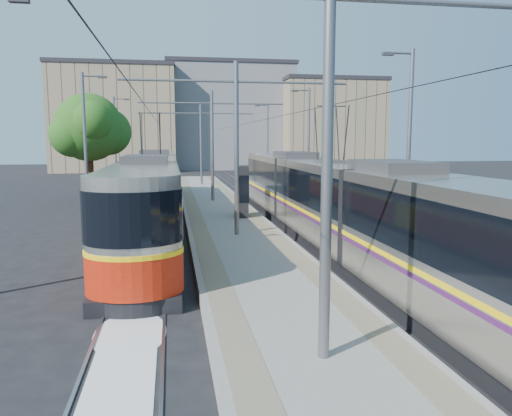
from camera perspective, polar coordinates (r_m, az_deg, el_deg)
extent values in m
plane|color=black|center=(13.20, 2.42, -10.72)|extent=(160.00, 160.00, 0.00)
cube|color=gray|center=(29.63, -4.46, -0.08)|extent=(4.00, 50.00, 0.30)
cube|color=gray|center=(29.52, -7.27, 0.15)|extent=(0.70, 50.00, 0.01)
cube|color=gray|center=(29.78, -1.68, 0.28)|extent=(0.70, 50.00, 0.01)
cube|color=gray|center=(29.58, -12.81, -0.53)|extent=(0.07, 70.00, 0.03)
cube|color=gray|center=(29.54, -10.03, -0.47)|extent=(0.07, 70.00, 0.03)
cube|color=gray|center=(30.05, 1.03, -0.21)|extent=(0.07, 70.00, 0.03)
cube|color=gray|center=(30.34, 3.69, -0.15)|extent=(0.07, 70.00, 0.03)
cube|color=silver|center=(10.18, -14.83, -16.72)|extent=(1.20, 5.00, 0.01)
cube|color=black|center=(25.70, -11.69, -1.31)|extent=(2.30, 27.23, 0.40)
cube|color=#BBB6AC|center=(25.50, -11.79, 2.35)|extent=(2.40, 25.63, 2.90)
cube|color=black|center=(25.46, -11.82, 3.47)|extent=(2.43, 25.63, 1.30)
cube|color=yellow|center=(25.54, -11.76, 1.46)|extent=(2.43, 25.63, 0.12)
cube|color=red|center=(25.60, -11.73, 0.34)|extent=(2.42, 25.63, 1.10)
cube|color=#2D2D30|center=(25.40, -11.89, 5.94)|extent=(1.68, 3.00, 0.30)
cube|color=black|center=(20.46, 8.31, -3.55)|extent=(2.30, 28.28, 0.40)
cube|color=#A9A49A|center=(20.20, 8.40, 1.05)|extent=(2.40, 26.68, 2.90)
cube|color=black|center=(20.15, 8.43, 2.46)|extent=(2.43, 26.68, 1.30)
cube|color=yellow|center=(20.25, 8.38, -0.08)|extent=(2.43, 26.68, 0.12)
cube|color=#45164D|center=(20.27, 8.37, -0.50)|extent=(2.43, 26.68, 0.10)
cube|color=#2D2D30|center=(20.08, 8.49, 5.59)|extent=(1.68, 3.00, 0.30)
cylinder|color=slate|center=(8.66, 8.13, 5.15)|extent=(0.20, 0.20, 7.00)
cylinder|color=slate|center=(20.41, -2.24, 6.68)|extent=(0.20, 0.20, 7.00)
cylinder|color=slate|center=(20.54, -2.29, 14.23)|extent=(9.20, 0.10, 0.10)
cylinder|color=slate|center=(32.35, -5.02, 7.06)|extent=(0.20, 0.20, 7.00)
cylinder|color=slate|center=(32.43, -5.07, 11.83)|extent=(9.20, 0.10, 0.10)
cylinder|color=slate|center=(44.32, -6.29, 7.22)|extent=(0.20, 0.20, 7.00)
cylinder|color=slate|center=(44.38, -6.35, 10.71)|extent=(9.20, 0.10, 0.10)
cylinder|color=black|center=(29.29, -11.72, 10.28)|extent=(0.02, 70.00, 0.02)
cylinder|color=black|center=(29.93, 2.42, 10.37)|extent=(0.02, 70.00, 0.02)
cube|color=#2D2D30|center=(15.15, -25.47, 20.66)|extent=(0.50, 0.22, 0.12)
cylinder|color=slate|center=(30.63, -18.94, 7.00)|extent=(0.18, 0.18, 8.00)
cube|color=#2D2D30|center=(30.68, -17.16, 14.10)|extent=(0.50, 0.22, 0.12)
cylinder|color=slate|center=(46.49, -15.79, 7.25)|extent=(0.18, 0.18, 8.00)
cube|color=#2D2D30|center=(46.53, -14.59, 11.91)|extent=(0.50, 0.22, 0.12)
cylinder|color=slate|center=(22.64, 17.08, 6.96)|extent=(0.18, 0.18, 8.00)
cube|color=#2D2D30|center=(22.45, 14.86, 16.65)|extent=(0.50, 0.22, 0.12)
cylinder|color=slate|center=(37.63, 6.02, 7.44)|extent=(0.18, 0.18, 8.00)
cube|color=#2D2D30|center=(37.52, 4.44, 13.20)|extent=(0.50, 0.22, 0.12)
cylinder|color=slate|center=(53.21, 1.34, 7.56)|extent=(0.18, 0.18, 8.00)
cube|color=#2D2D30|center=(53.14, 0.16, 11.61)|extent=(0.50, 0.22, 0.12)
cube|color=black|center=(25.37, -1.62, 1.92)|extent=(0.83, 1.21, 2.60)
cube|color=black|center=(25.36, -1.63, 2.30)|extent=(0.88, 1.26, 1.36)
cylinder|color=#382314|center=(36.02, -18.33, 3.13)|extent=(0.42, 0.42, 3.04)
sphere|color=#164B15|center=(35.93, -18.57, 8.73)|extent=(4.56, 4.56, 4.56)
sphere|color=#164B15|center=(36.53, -16.58, 8.34)|extent=(3.23, 3.23, 3.23)
cube|color=gray|center=(72.66, -15.69, 9.59)|extent=(16.00, 12.00, 13.72)
cube|color=#262328|center=(73.27, -15.90, 15.15)|extent=(16.32, 12.24, 0.50)
cube|color=slate|center=(76.79, -3.24, 10.13)|extent=(18.00, 14.00, 14.74)
cube|color=#262328|center=(77.48, -3.29, 15.77)|extent=(18.36, 14.28, 0.50)
cube|color=gray|center=(73.82, 8.31, 9.20)|extent=(14.00, 10.00, 12.28)
cube|color=#262328|center=(74.27, 8.41, 14.14)|extent=(14.28, 10.20, 0.50)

